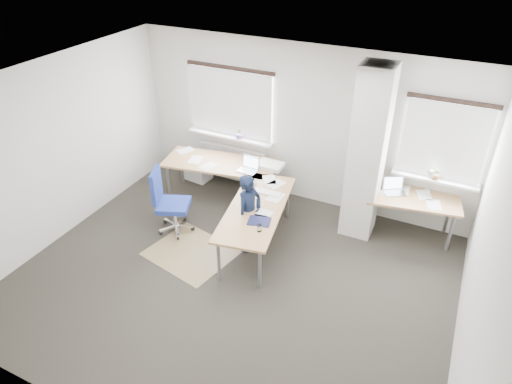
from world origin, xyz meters
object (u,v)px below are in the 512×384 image
at_px(desk_main, 240,185).
at_px(task_chair, 172,214).
at_px(desk_side, 413,199).
at_px(person, 249,214).

relative_size(desk_main, task_chair, 2.50).
height_order(desk_main, task_chair, task_chair).
relative_size(desk_main, desk_side, 1.88).
distance_m(desk_main, task_chair, 1.21).
xyz_separation_m(desk_main, desk_side, (2.64, 0.79, -0.01)).
bearing_deg(desk_main, task_chair, -148.92).
relative_size(task_chair, person, 0.87).
height_order(desk_main, person, person).
distance_m(task_chair, person, 1.39).
height_order(desk_main, desk_side, desk_side).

